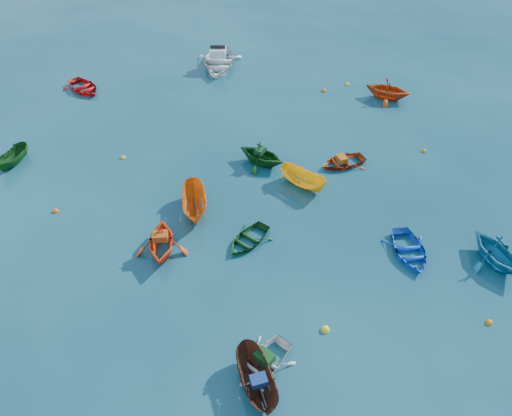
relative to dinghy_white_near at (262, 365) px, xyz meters
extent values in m
plane|color=#0A3848|center=(1.77, 3.68, 0.00)|extent=(160.00, 160.00, 0.00)
imported|color=white|center=(0.00, 0.00, 0.00)|extent=(3.33, 3.15, 0.56)
imported|color=#4E291C|center=(-0.41, -0.86, 0.00)|extent=(1.42, 3.26, 1.23)
imported|color=blue|center=(8.29, 4.22, 0.00)|extent=(2.44, 3.20, 0.62)
imported|color=#EB4716|center=(-3.26, 7.10, 0.00)|extent=(2.92, 3.27, 1.55)
imported|color=yellow|center=(4.83, 10.35, 0.00)|extent=(2.69, 3.06, 1.15)
imported|color=#0F4114|center=(0.91, 6.76, 0.00)|extent=(3.22, 3.11, 0.54)
imported|color=#187097|center=(11.93, 2.81, 0.00)|extent=(3.00, 3.35, 1.59)
imported|color=orange|center=(-1.28, 9.57, 0.00)|extent=(1.61, 3.51, 1.32)
imported|color=#114916|center=(3.08, 12.92, 0.00)|extent=(3.76, 3.76, 1.50)
imported|color=#A3320D|center=(7.73, 11.75, 0.00)|extent=(3.03, 2.38, 0.57)
imported|color=red|center=(-7.33, 24.54, 0.00)|extent=(3.62, 3.94, 0.67)
imported|color=#C04212|center=(13.54, 18.45, 0.00)|extent=(4.05, 3.96, 1.62)
imported|color=#104815|center=(-11.11, 16.19, 0.00)|extent=(2.19, 2.72, 1.00)
imported|color=white|center=(2.84, 26.10, 0.00)|extent=(4.66, 5.68, 1.63)
cube|color=#124A1C|center=(0.08, 0.06, 0.46)|extent=(0.87, 0.91, 0.35)
cube|color=navy|center=(-0.40, -1.01, 0.77)|extent=(0.64, 0.51, 0.30)
cube|color=#B34312|center=(-3.25, 7.15, 0.95)|extent=(0.79, 0.64, 0.35)
cube|color=#0F3F1D|center=(3.01, 12.99, 0.90)|extent=(0.78, 0.79, 0.31)
cube|color=#B15812|center=(7.63, 11.74, 0.45)|extent=(0.60, 0.73, 0.32)
sphere|color=yellow|center=(2.94, 0.99, 0.00)|extent=(0.38, 0.38, 0.38)
sphere|color=orange|center=(9.78, -0.24, 0.00)|extent=(0.30, 0.30, 0.30)
sphere|color=#FF590D|center=(-8.49, 11.26, 0.00)|extent=(0.32, 0.32, 0.32)
sphere|color=gold|center=(7.91, 12.24, 0.00)|extent=(0.29, 0.29, 0.29)
sphere|color=orange|center=(13.05, 11.87, 0.00)|extent=(0.30, 0.30, 0.30)
sphere|color=yellow|center=(-4.87, 15.37, 0.00)|extent=(0.31, 0.31, 0.31)
sphere|color=orange|center=(9.57, 20.46, 0.00)|extent=(0.36, 0.36, 0.36)
sphere|color=yellow|center=(11.58, 20.98, 0.00)|extent=(0.31, 0.31, 0.31)
camera|label=1|loc=(-2.65, -10.21, 17.57)|focal=35.00mm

